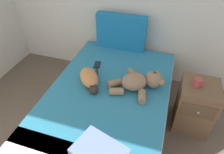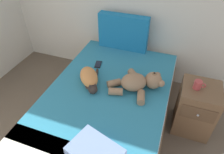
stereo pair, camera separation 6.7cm
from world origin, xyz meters
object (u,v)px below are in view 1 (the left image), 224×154
bed (108,108)px  throw_pillow (100,154)px  mug (198,83)px  cell_phone (97,65)px  teddy_bear (140,81)px  cat (89,79)px  patterned_cushion (121,32)px  nightstand (195,106)px

bed → throw_pillow: 0.83m
mug → cell_phone: bearing=172.7°
teddy_bear → bed: bearing=-151.6°
throw_pillow → cat: bearing=117.5°
patterned_cushion → nightstand: size_ratio=1.10×
nightstand → teddy_bear: bearing=-169.4°
bed → cell_phone: size_ratio=12.59×
patterned_cushion → teddy_bear: size_ratio=1.10×
cell_phone → nightstand: (1.24, -0.13, -0.22)m
cat → mug: 1.15m
throw_pillow → patterned_cushion: bearing=100.1°
cat → cell_phone: cat is taller
cat → nightstand: cat is taller
teddy_bear → patterned_cushion: bearing=119.2°
throw_pillow → nightstand: bearing=53.0°
nightstand → mug: bearing=-165.3°
cat → throw_pillow: (0.42, -0.80, -0.02)m
cell_phone → mug: 1.19m
teddy_bear → cat: bearing=-169.2°
bed → patterned_cushion: bearing=97.2°
cell_phone → nightstand: bearing=-6.2°
cell_phone → mug: bearing=-7.3°
cell_phone → nightstand: 1.26m
bed → cat: cat is taller
bed → mug: mug is taller
teddy_bear → cell_phone: 0.65m
patterned_cushion → nightstand: bearing=-30.7°
bed → mug: (0.89, 0.27, 0.40)m
bed → mug: bearing=16.8°
teddy_bear → mug: (0.59, 0.10, 0.05)m
bed → cat: bearing=165.6°
nightstand → throw_pillow: bearing=-127.0°
patterned_cushion → throw_pillow: size_ratio=1.69×
throw_pillow → cell_phone: bearing=111.8°
teddy_bear → throw_pillow: 0.91m
bed → teddy_bear: 0.49m
throw_pillow → mug: mug is taller
bed → teddy_bear: bearing=28.4°
bed → patterned_cushion: patterned_cushion is taller
bed → throw_pillow: bearing=-76.4°
cat → nightstand: 1.24m
bed → throw_pillow: size_ratio=5.02×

